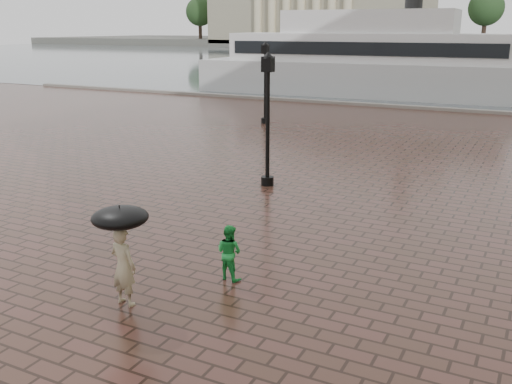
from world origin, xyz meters
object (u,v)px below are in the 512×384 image
(street_lamps, at_px, (346,103))
(child_pedestrian, at_px, (229,252))
(ferry_near, at_px, (368,61))
(adult_pedestrian, at_px, (123,267))

(street_lamps, relative_size, child_pedestrian, 12.45)
(street_lamps, xyz_separation_m, ferry_near, (-5.89, 23.15, 0.39))
(street_lamps, xyz_separation_m, child_pedestrian, (1.65, -12.67, -1.70))
(adult_pedestrian, bearing_deg, street_lamps, -83.49)
(adult_pedestrian, xyz_separation_m, child_pedestrian, (1.26, 1.99, -0.19))
(street_lamps, height_order, child_pedestrian, street_lamps)
(child_pedestrian, xyz_separation_m, ferry_near, (-7.54, 35.82, 2.09))
(street_lamps, relative_size, ferry_near, 0.56)
(adult_pedestrian, height_order, child_pedestrian, adult_pedestrian)
(ferry_near, bearing_deg, adult_pedestrian, -82.84)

